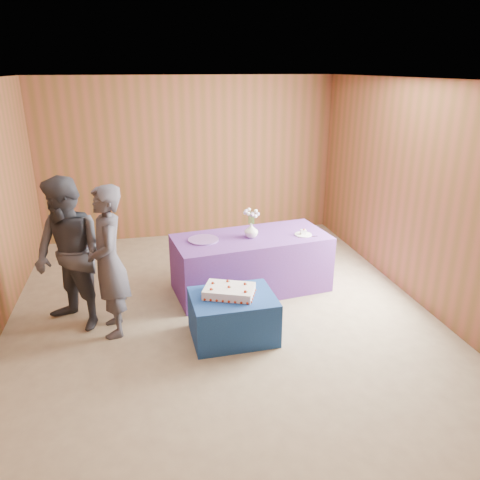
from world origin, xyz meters
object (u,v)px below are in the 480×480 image
object	(u,v)px
sheet_cake	(229,291)
guest_right	(69,255)
vase	(251,230)
cake_table	(233,317)
guest_left	(109,262)
serving_table	(251,263)

from	to	relation	value
sheet_cake	guest_right	world-z (taller)	guest_right
guest_right	vase	bearing A→B (deg)	57.93
cake_table	guest_left	world-z (taller)	guest_left
cake_table	serving_table	xyz separation A→B (m)	(0.47, 1.12, 0.12)
cake_table	sheet_cake	distance (m)	0.30
vase	guest_left	distance (m)	1.88
cake_table	serving_table	distance (m)	1.22
vase	guest_right	xyz separation A→B (m)	(-2.17, -0.47, 0.03)
serving_table	cake_table	bearing A→B (deg)	-120.29
guest_left	guest_right	xyz separation A→B (m)	(-0.43, 0.22, 0.03)
sheet_cake	vase	size ratio (longest dim) A/B	3.52
serving_table	vase	world-z (taller)	vase
guest_left	sheet_cake	bearing A→B (deg)	66.96
guest_right	cake_table	bearing A→B (deg)	25.61
cake_table	guest_right	xyz separation A→B (m)	(-1.71, 0.63, 0.62)
sheet_cake	vase	world-z (taller)	vase
serving_table	guest_right	xyz separation A→B (m)	(-2.18, -0.50, 0.50)
cake_table	serving_table	bearing A→B (deg)	65.44
serving_table	guest_left	bearing A→B (deg)	-165.16
cake_table	guest_right	bearing A→B (deg)	158.20
vase	sheet_cake	bearing A→B (deg)	-115.17
cake_table	vase	distance (m)	1.33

